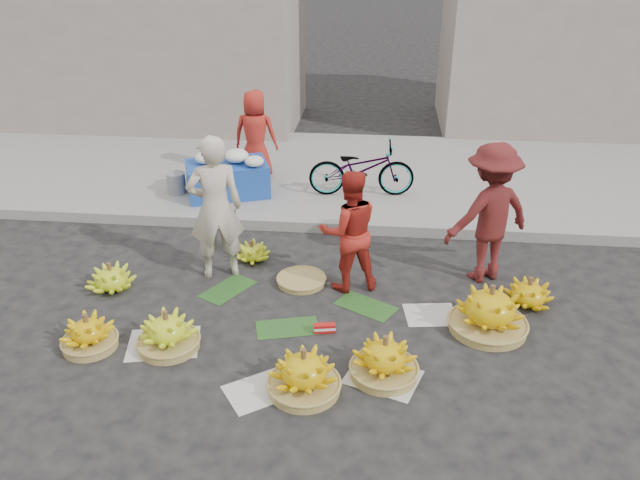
# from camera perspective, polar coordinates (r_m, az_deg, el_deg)

# --- Properties ---
(ground) EXTENTS (80.00, 80.00, 0.00)m
(ground) POSITION_cam_1_polar(r_m,az_deg,el_deg) (6.73, -1.88, -7.12)
(ground) COLOR black
(ground) RESTS_ON ground
(curb) EXTENTS (40.00, 0.25, 0.15)m
(curb) POSITION_cam_1_polar(r_m,az_deg,el_deg) (8.60, 0.03, 1.43)
(curb) COLOR gray
(curb) RESTS_ON ground
(sidewalk) EXTENTS (40.00, 4.00, 0.12)m
(sidewalk) POSITION_cam_1_polar(r_m,az_deg,el_deg) (10.53, 1.19, 6.20)
(sidewalk) COLOR gray
(sidewalk) RESTS_ON ground
(building_left) EXTENTS (6.00, 3.00, 4.00)m
(building_left) POSITION_cam_1_polar(r_m,az_deg,el_deg) (13.72, -15.45, 18.47)
(building_left) COLOR gray
(building_left) RESTS_ON sidewalk
(building_right) EXTENTS (5.00, 3.00, 5.00)m
(building_right) POSITION_cam_1_polar(r_m,az_deg,el_deg) (13.80, 22.80, 19.59)
(building_right) COLOR gray
(building_right) RESTS_ON sidewalk
(newspaper_scatter) EXTENTS (3.20, 1.80, 0.00)m
(newspaper_scatter) POSITION_cam_1_polar(r_m,az_deg,el_deg) (6.08, -2.88, -11.26)
(newspaper_scatter) COLOR beige
(newspaper_scatter) RESTS_ON ground
(banana_leaves) EXTENTS (2.00, 1.00, 0.00)m
(banana_leaves) POSITION_cam_1_polar(r_m,az_deg,el_deg) (6.90, -2.49, -6.13)
(banana_leaves) COLOR #1D4918
(banana_leaves) RESTS_ON ground
(banana_bunch_0) EXTENTS (0.58, 0.58, 0.39)m
(banana_bunch_0) POSITION_cam_1_polar(r_m,az_deg,el_deg) (6.61, -20.41, -8.04)
(banana_bunch_0) COLOR olive
(banana_bunch_0) RESTS_ON ground
(banana_bunch_1) EXTENTS (0.61, 0.61, 0.42)m
(banana_bunch_1) POSITION_cam_1_polar(r_m,az_deg,el_deg) (6.37, -13.77, -8.21)
(banana_bunch_1) COLOR olive
(banana_bunch_1) RESTS_ON ground
(banana_bunch_2) EXTENTS (0.65, 0.65, 0.45)m
(banana_bunch_2) POSITION_cam_1_polar(r_m,az_deg,el_deg) (5.67, -1.48, -12.08)
(banana_bunch_2) COLOR olive
(banana_bunch_2) RESTS_ON ground
(banana_bunch_3) EXTENTS (0.63, 0.63, 0.44)m
(banana_bunch_3) POSITION_cam_1_polar(r_m,az_deg,el_deg) (5.87, 5.92, -10.76)
(banana_bunch_3) COLOR olive
(banana_bunch_3) RESTS_ON ground
(banana_bunch_4) EXTENTS (0.85, 0.85, 0.53)m
(banana_bunch_4) POSITION_cam_1_polar(r_m,az_deg,el_deg) (6.65, 15.26, -6.20)
(banana_bunch_4) COLOR olive
(banana_bunch_4) RESTS_ON ground
(banana_bunch_5) EXTENTS (0.64, 0.64, 0.34)m
(banana_bunch_5) POSITION_cam_1_polar(r_m,az_deg,el_deg) (7.25, 18.54, -4.59)
(banana_bunch_5) COLOR #DCB20B
(banana_bunch_5) RESTS_ON ground
(banana_bunch_6) EXTENTS (0.67, 0.67, 0.33)m
(banana_bunch_6) POSITION_cam_1_polar(r_m,az_deg,el_deg) (7.56, -18.56, -3.27)
(banana_bunch_6) COLOR #9ABC1A
(banana_bunch_6) RESTS_ON ground
(banana_bunch_7) EXTENTS (0.50, 0.50, 0.27)m
(banana_bunch_7) POSITION_cam_1_polar(r_m,az_deg,el_deg) (7.83, -6.24, -1.12)
(banana_bunch_7) COLOR #9ABC1A
(banana_bunch_7) RESTS_ON ground
(basket_spare) EXTENTS (0.66, 0.66, 0.06)m
(basket_spare) POSITION_cam_1_polar(r_m,az_deg,el_deg) (7.33, -1.71, -3.73)
(basket_spare) COLOR olive
(basket_spare) RESTS_ON ground
(incense_stack) EXTENTS (0.23, 0.11, 0.09)m
(incense_stack) POSITION_cam_1_polar(r_m,az_deg,el_deg) (6.47, 0.42, -8.05)
(incense_stack) COLOR red
(incense_stack) RESTS_ON ground
(vendor_cream) EXTENTS (0.74, 0.60, 1.73)m
(vendor_cream) POSITION_cam_1_polar(r_m,az_deg,el_deg) (7.24, -9.54, 2.88)
(vendor_cream) COLOR beige
(vendor_cream) RESTS_ON ground
(vendor_red) EXTENTS (0.82, 0.72, 1.43)m
(vendor_red) POSITION_cam_1_polar(r_m,az_deg,el_deg) (6.95, 2.67, 0.83)
(vendor_red) COLOR red
(vendor_red) RESTS_ON ground
(man_striped) EXTENTS (1.24, 1.04, 1.66)m
(man_striped) POSITION_cam_1_polar(r_m,az_deg,el_deg) (7.35, 15.24, 2.37)
(man_striped) COLOR maroon
(man_striped) RESTS_ON ground
(flower_table) EXTENTS (1.37, 1.10, 0.69)m
(flower_table) POSITION_cam_1_polar(r_m,az_deg,el_deg) (9.48, -8.42, 5.76)
(flower_table) COLOR #173D98
(flower_table) RESTS_ON sidewalk
(grey_bucket) EXTENTS (0.28, 0.28, 0.32)m
(grey_bucket) POSITION_cam_1_polar(r_m,az_deg,el_deg) (9.72, -13.00, 5.09)
(grey_bucket) COLOR slate
(grey_bucket) RESTS_ON sidewalk
(flower_vendor) EXTENTS (0.71, 0.47, 1.41)m
(flower_vendor) POSITION_cam_1_polar(r_m,az_deg,el_deg) (9.99, -5.93, 9.54)
(flower_vendor) COLOR red
(flower_vendor) RESTS_ON sidewalk
(bicycle) EXTENTS (0.69, 1.61, 0.82)m
(bicycle) POSITION_cam_1_polar(r_m,az_deg,el_deg) (9.35, 3.82, 6.53)
(bicycle) COLOR gray
(bicycle) RESTS_ON sidewalk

